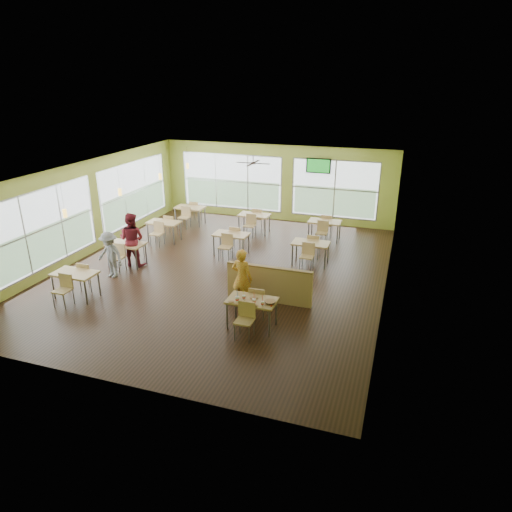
% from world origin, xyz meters
% --- Properties ---
extents(room, '(12.00, 12.04, 3.20)m').
position_xyz_m(room, '(0.00, 0.00, 1.60)').
color(room, black).
rests_on(room, ground).
extents(window_bays, '(9.24, 10.24, 2.38)m').
position_xyz_m(window_bays, '(-2.65, 3.08, 1.48)').
color(window_bays, white).
rests_on(window_bays, room).
extents(main_table, '(1.22, 1.52, 0.87)m').
position_xyz_m(main_table, '(2.00, -3.00, 0.63)').
color(main_table, tan).
rests_on(main_table, floor).
extents(half_wall_divider, '(2.40, 0.14, 1.04)m').
position_xyz_m(half_wall_divider, '(2.00, -1.55, 0.52)').
color(half_wall_divider, tan).
rests_on(half_wall_divider, floor).
extents(dining_tables, '(6.92, 8.72, 0.87)m').
position_xyz_m(dining_tables, '(-1.05, 1.71, 0.63)').
color(dining_tables, tan).
rests_on(dining_tables, floor).
extents(pendant_lights, '(0.11, 7.31, 0.86)m').
position_xyz_m(pendant_lights, '(-3.20, 0.68, 2.45)').
color(pendant_lights, '#2D2119').
rests_on(pendant_lights, ceiling).
extents(ceiling_fan, '(1.25, 1.25, 0.29)m').
position_xyz_m(ceiling_fan, '(-0.00, 3.00, 2.95)').
color(ceiling_fan, '#2D2119').
rests_on(ceiling_fan, ceiling).
extents(tv_backwall, '(1.00, 0.07, 0.60)m').
position_xyz_m(tv_backwall, '(1.80, 5.90, 2.45)').
color(tv_backwall, black).
rests_on(tv_backwall, wall_back).
extents(man_plaid, '(0.66, 0.49, 1.64)m').
position_xyz_m(man_plaid, '(1.39, -2.03, 0.82)').
color(man_plaid, '#D26217').
rests_on(man_plaid, floor).
extents(patron_maroon, '(0.88, 0.70, 1.77)m').
position_xyz_m(patron_maroon, '(-3.00, -0.43, 0.89)').
color(patron_maroon, maroon).
rests_on(patron_maroon, floor).
extents(patron_grey, '(1.03, 0.72, 1.45)m').
position_xyz_m(patron_grey, '(-3.11, -1.48, 0.73)').
color(patron_grey, slate).
rests_on(patron_grey, floor).
extents(cup_blue, '(0.11, 0.11, 0.38)m').
position_xyz_m(cup_blue, '(1.71, -3.23, 0.83)').
color(cup_blue, white).
rests_on(cup_blue, main_table).
extents(cup_yellow, '(0.08, 0.08, 0.30)m').
position_xyz_m(cup_yellow, '(1.81, -3.06, 0.81)').
color(cup_yellow, white).
rests_on(cup_yellow, main_table).
extents(cup_red_near, '(0.10, 0.10, 0.34)m').
position_xyz_m(cup_red_near, '(2.12, -3.19, 0.82)').
color(cup_red_near, white).
rests_on(cup_red_near, main_table).
extents(cup_red_far, '(0.08, 0.08, 0.30)m').
position_xyz_m(cup_red_far, '(2.34, -3.22, 0.81)').
color(cup_red_far, white).
rests_on(cup_red_far, main_table).
extents(food_basket, '(0.27, 0.27, 0.06)m').
position_xyz_m(food_basket, '(2.48, -3.05, 0.79)').
color(food_basket, black).
rests_on(food_basket, main_table).
extents(ketchup_cup, '(0.06, 0.06, 0.02)m').
position_xyz_m(ketchup_cup, '(2.55, -3.18, 0.76)').
color(ketchup_cup, '#9C2609').
rests_on(ketchup_cup, main_table).
extents(wrapper_left, '(0.19, 0.18, 0.04)m').
position_xyz_m(wrapper_left, '(1.57, -3.30, 0.77)').
color(wrapper_left, tan).
rests_on(wrapper_left, main_table).
extents(wrapper_mid, '(0.24, 0.22, 0.05)m').
position_xyz_m(wrapper_mid, '(2.02, -2.93, 0.78)').
color(wrapper_mid, tan).
rests_on(wrapper_mid, main_table).
extents(wrapper_right, '(0.15, 0.14, 0.03)m').
position_xyz_m(wrapper_right, '(2.19, -3.30, 0.77)').
color(wrapper_right, tan).
rests_on(wrapper_right, main_table).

